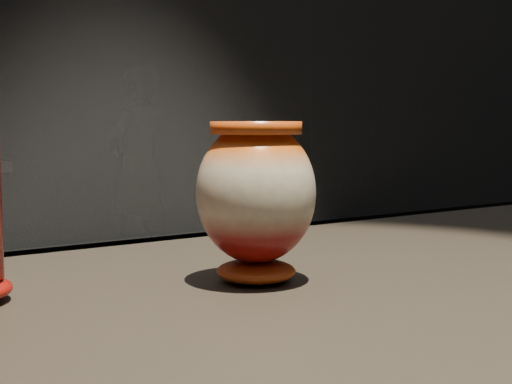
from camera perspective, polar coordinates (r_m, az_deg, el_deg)
main_vase at (r=0.86m, az=0.00°, el=-0.23°), size 0.18×0.18×0.20m
visitor at (r=5.49m, az=-9.43°, el=1.96°), size 0.66×0.56×1.53m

